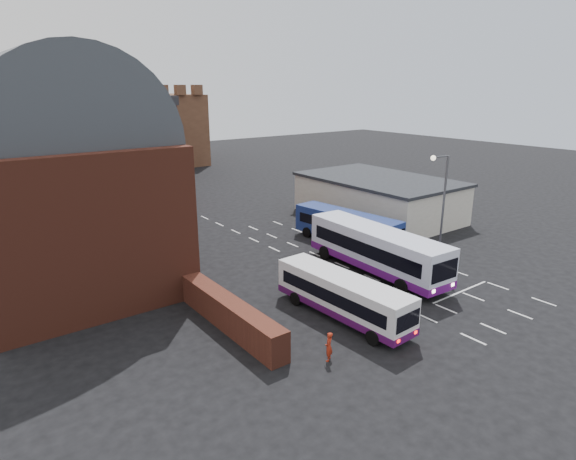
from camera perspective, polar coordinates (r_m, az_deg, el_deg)
ground at (r=33.16m, az=10.54°, el=-7.66°), size 180.00×180.00×0.00m
railway_station at (r=42.11m, az=-27.03°, el=6.89°), size 12.00×28.00×16.00m
forecourt_wall at (r=28.33m, az=-6.88°, el=-9.90°), size 1.20×10.00×1.80m
cream_building at (r=52.03m, az=10.64°, el=3.85°), size 10.40×16.40×4.25m
brick_terrace at (r=68.61m, az=-22.94°, el=8.76°), size 22.00×10.00×11.00m
castle_keep at (r=91.03m, az=-18.86°, el=11.18°), size 22.00×22.00×12.00m
bus_white_outbound at (r=29.34m, az=6.47°, el=-7.52°), size 2.76×9.68×2.61m
bus_white_inbound at (r=36.42m, az=10.45°, el=-2.03°), size 3.55×12.44×3.36m
bus_blue at (r=42.74m, az=6.98°, el=0.54°), size 3.56×10.67×2.86m
bus_red_double at (r=60.60m, az=-15.80°, el=5.72°), size 3.34×12.13×4.82m
street_lamp at (r=38.65m, az=17.70°, el=3.50°), size 1.74×0.51×8.63m
pedestrian_red at (r=25.32m, az=4.85°, el=-13.61°), size 0.68×0.65×1.57m
pedestrian_beige at (r=28.18m, az=9.90°, el=-10.48°), size 0.91×0.81×1.55m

